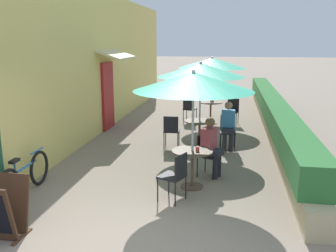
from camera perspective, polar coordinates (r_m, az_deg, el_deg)
The scene contains 21 objects.
ground_plane at distance 5.54m, azimuth -7.04°, elevation -17.17°, with size 120.00×120.00×0.00m, color gray.
cafe_facade_wall at distance 12.49m, azimuth -9.11°, elevation 9.69°, with size 0.98×14.76×4.20m.
planter_hedge at distance 12.14m, azimuth 15.66°, elevation 1.88°, with size 0.60×13.76×1.01m.
patio_table_near at distance 7.15m, azimuth 3.71°, elevation -5.29°, with size 0.78×0.78×0.74m.
patio_umbrella_near at distance 6.83m, azimuth 3.89°, elevation 6.75°, with size 2.21×2.21×2.25m.
cafe_chair_near_left at distance 7.81m, azimuth 5.82°, elevation -3.90°, with size 0.52×0.52×0.87m.
seated_patron_near_left at distance 7.71m, azimuth 6.59°, elevation -2.81°, with size 0.49×0.45×1.25m.
cafe_chair_near_right at distance 6.53m, azimuth 1.17°, elevation -7.26°, with size 0.52×0.52×0.87m.
coffee_cup_near at distance 7.04m, azimuth 4.51°, elevation -3.50°, with size 0.07×0.07×0.09m.
patio_table_mid at distance 9.74m, azimuth 4.82°, elevation -0.34°, with size 0.78×0.78×0.74m.
patio_umbrella_mid at distance 9.51m, azimuth 4.99°, elevation 8.48°, with size 2.21×2.21×2.25m.
cafe_chair_mid_left at distance 9.83m, azimuth 9.08°, elevation -0.46°, with size 0.42×0.42×0.87m.
seated_patron_mid_left at distance 9.68m, azimuth 9.14°, elevation 0.37°, with size 0.35×0.42×1.25m.
cafe_chair_mid_right at distance 9.72m, azimuth 0.51°, elevation -0.44°, with size 0.42×0.42×0.87m.
patio_table_far at distance 12.71m, azimuth 6.52°, elevation 2.76°, with size 0.78×0.78×0.74m.
patio_umbrella_far at distance 12.54m, azimuth 6.69°, elevation 9.52°, with size 2.21×2.21×2.25m.
cafe_chair_far_left at distance 12.83m, azimuth 3.27°, elevation 2.83°, with size 0.47×0.47×0.87m.
cafe_chair_far_right at distance 12.64m, azimuth 9.81°, elevation 2.51°, with size 0.47×0.47×0.87m.
coffee_cup_far at distance 12.68m, azimuth 6.84°, elevation 3.86°, with size 0.07×0.07×0.09m.
bicycle_leaning at distance 7.32m, azimuth -20.98°, elevation -7.21°, with size 0.10×1.73×0.77m.
menu_board at distance 5.97m, azimuth -24.19°, elevation -11.42°, with size 0.66×0.63×0.86m.
Camera 1 is at (1.43, -4.58, 2.78)m, focal length 40.00 mm.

